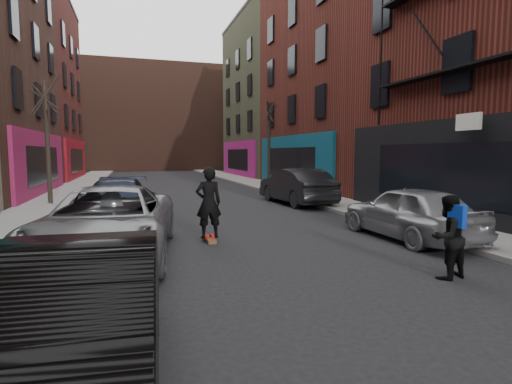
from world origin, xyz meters
TOP-DOWN VIEW (x-y plane):
  - sidewalk_left at (-6.25, 30.00)m, footprint 2.50×84.00m
  - sidewalk_right at (6.25, 30.00)m, footprint 2.50×84.00m
  - buildings_right at (13.50, 16.00)m, footprint 12.00×56.00m
  - building_far at (0.00, 56.00)m, footprint 40.00×10.00m
  - tree_left_far at (-6.20, 18.00)m, footprint 2.00×2.00m
  - tree_right_far at (6.20, 24.00)m, footprint 2.00×2.00m
  - parked_left_mid at (-3.24, 2.24)m, footprint 1.86×4.65m
  - parked_left_far at (-3.20, 7.74)m, footprint 3.45×6.15m
  - parked_left_end at (-3.20, 12.45)m, footprint 2.52×5.30m
  - parked_right_far at (4.60, 7.49)m, footprint 1.87×4.45m
  - parked_right_end at (4.60, 15.46)m, footprint 2.06×5.10m
  - skateboard at (-0.72, 8.83)m, footprint 0.26×0.81m
  - skateboarder at (-0.72, 8.83)m, footprint 0.71×0.49m
  - pedestrian at (3.00, 4.35)m, footprint 0.88×0.75m

SIDE VIEW (x-z plane):
  - skateboard at x=-0.72m, z-range 0.00..0.10m
  - sidewalk_left at x=-6.25m, z-range 0.00..0.13m
  - sidewalk_right at x=6.25m, z-range 0.00..0.13m
  - parked_left_end at x=-3.20m, z-range 0.00..1.49m
  - parked_right_far at x=4.60m, z-range 0.00..1.50m
  - parked_left_mid at x=-3.24m, z-range 0.00..1.50m
  - pedestrian at x=3.00m, z-range 0.01..1.61m
  - parked_left_far at x=-3.20m, z-range 0.00..1.62m
  - parked_right_end at x=4.60m, z-range 0.00..1.65m
  - skateboarder at x=-0.72m, z-range 0.10..2.00m
  - tree_left_far at x=-6.20m, z-range 0.13..6.63m
  - tree_right_far at x=6.20m, z-range 0.13..6.93m
  - building_far at x=0.00m, z-range 0.00..14.00m
  - buildings_right at x=13.50m, z-range 0.00..16.00m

